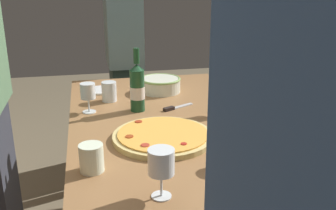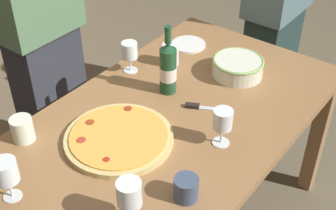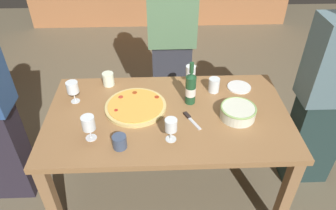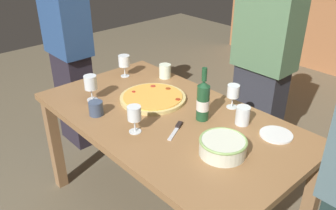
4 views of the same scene
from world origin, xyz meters
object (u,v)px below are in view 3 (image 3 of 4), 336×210
(cup_ceramic, at_px, (120,142))
(cup_spare, at_px, (214,85))
(pizza_knife, at_px, (190,118))
(person_guest_left, at_px, (329,97))
(wine_glass_far_left, at_px, (88,124))
(person_guest_right, at_px, (172,39))
(cup_amber, at_px, (108,79))
(dining_table, at_px, (168,124))
(wine_glass_far_right, at_px, (73,88))
(side_plate, at_px, (239,87))
(pizza, at_px, (136,106))
(serving_bowl, at_px, (238,112))
(wine_bottle, at_px, (191,88))
(wine_glass_near_pizza, at_px, (191,71))
(wine_glass_by_bottle, at_px, (171,126))

(cup_ceramic, xyz_separation_m, cup_spare, (0.63, 0.54, 0.01))
(pizza_knife, bearing_deg, person_guest_left, 8.64)
(wine_glass_far_left, bearing_deg, person_guest_right, 62.85)
(cup_amber, bearing_deg, dining_table, -40.11)
(pizza_knife, distance_m, person_guest_left, 0.98)
(wine_glass_far_right, bearing_deg, side_plate, 5.88)
(pizza, relative_size, person_guest_left, 0.26)
(cup_amber, height_order, side_plate, cup_amber)
(dining_table, relative_size, serving_bowl, 6.89)
(dining_table, bearing_deg, wine_bottle, 37.36)
(wine_glass_far_left, distance_m, wine_glass_far_right, 0.41)
(wine_glass_near_pizza, bearing_deg, wine_glass_far_right, -166.50)
(wine_bottle, distance_m, pizza_knife, 0.22)
(cup_ceramic, bearing_deg, person_guest_right, 72.47)
(pizza, bearing_deg, person_guest_left, 0.67)
(wine_bottle, height_order, wine_glass_far_left, wine_bottle)
(pizza, relative_size, cup_ceramic, 4.98)
(pizza_knife, xyz_separation_m, person_guest_right, (-0.07, 0.90, 0.12))
(wine_glass_near_pizza, bearing_deg, wine_glass_by_bottle, -106.13)
(dining_table, distance_m, cup_ceramic, 0.44)
(person_guest_right, bearing_deg, cup_amber, -41.71)
(side_plate, distance_m, person_guest_right, 0.74)
(wine_glass_far_left, bearing_deg, pizza_knife, 13.86)
(pizza, bearing_deg, dining_table, -17.56)
(wine_glass_far_left, xyz_separation_m, cup_ceramic, (0.18, -0.08, -0.07))
(cup_ceramic, distance_m, pizza_knife, 0.49)
(cup_spare, bearing_deg, serving_bowl, -69.91)
(pizza, xyz_separation_m, pizza_knife, (0.36, -0.13, -0.01))
(wine_glass_by_bottle, relative_size, cup_ceramic, 1.83)
(person_guest_left, bearing_deg, cup_spare, -16.20)
(pizza, bearing_deg, wine_glass_far_left, -132.12)
(serving_bowl, relative_size, wine_glass_near_pizza, 1.59)
(wine_bottle, distance_m, wine_glass_by_bottle, 0.39)
(pizza, xyz_separation_m, serving_bowl, (0.66, -0.12, 0.03))
(wine_glass_far_left, distance_m, side_plate, 1.13)
(side_plate, relative_size, person_guest_right, 0.10)
(wine_glass_near_pizza, relative_size, wine_glass_by_bottle, 0.96)
(side_plate, bearing_deg, wine_glass_far_right, -174.12)
(cup_amber, bearing_deg, wine_bottle, -22.38)
(wine_glass_by_bottle, xyz_separation_m, cup_ceramic, (-0.30, -0.05, -0.07))
(pizza_knife, relative_size, person_guest_right, 0.10)
(wine_glass_far_right, height_order, side_plate, wine_glass_far_right)
(serving_bowl, xyz_separation_m, pizza_knife, (-0.31, -0.01, -0.04))
(wine_bottle, height_order, wine_glass_far_right, wine_bottle)
(side_plate, bearing_deg, wine_bottle, -156.99)
(wine_glass_by_bottle, xyz_separation_m, person_guest_right, (0.06, 1.08, 0.02))
(person_guest_right, bearing_deg, wine_glass_far_right, -41.77)
(cup_spare, distance_m, person_guest_left, 0.79)
(wine_glass_far_right, xyz_separation_m, side_plate, (1.17, 0.12, -0.11))
(wine_glass_near_pizza, distance_m, cup_ceramic, 0.81)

